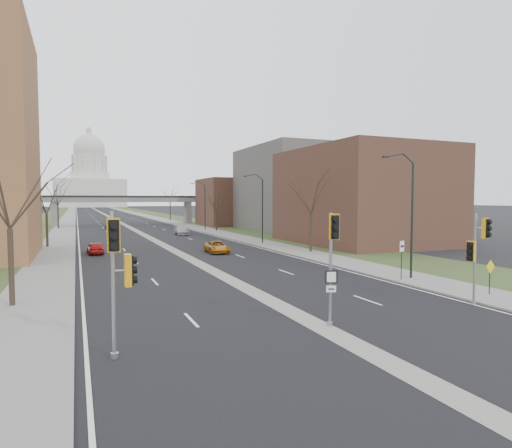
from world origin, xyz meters
TOP-DOWN VIEW (x-y plane):
  - ground at (0.00, 0.00)m, footprint 700.00×700.00m
  - road_surface at (0.00, 150.00)m, footprint 20.00×600.00m
  - median_strip at (0.00, 150.00)m, footprint 1.20×600.00m
  - sidewalk_right at (12.00, 150.00)m, footprint 4.00×600.00m
  - sidewalk_left at (-12.00, 150.00)m, footprint 4.00×600.00m
  - grass_verge_right at (18.00, 150.00)m, footprint 8.00×600.00m
  - grass_verge_left at (-18.00, 150.00)m, footprint 8.00×600.00m
  - commercial_block_near at (24.00, 28.00)m, footprint 16.00×20.00m
  - commercial_block_mid at (28.00, 52.00)m, footprint 18.00×22.00m
  - commercial_block_far at (22.00, 70.00)m, footprint 14.00×14.00m
  - pedestrian_bridge at (0.00, 80.00)m, footprint 34.00×3.00m
  - capitol at (0.00, 320.00)m, footprint 48.00×42.00m
  - streetlight_near at (10.99, 6.00)m, footprint 2.61×0.20m
  - streetlight_mid at (10.99, 32.00)m, footprint 2.61×0.20m
  - streetlight_far at (10.99, 58.00)m, footprint 2.61×0.20m
  - tree_left_a at (-13.00, 8.00)m, footprint 7.20×7.20m
  - tree_left_b at (-13.00, 38.00)m, footprint 6.75×6.75m
  - tree_left_c at (-13.00, 72.00)m, footprint 7.65×7.65m
  - tree_right_a at (13.00, 22.00)m, footprint 7.20×7.20m
  - tree_right_b at (13.00, 55.00)m, footprint 6.30×6.30m
  - tree_right_c at (13.00, 95.00)m, footprint 7.65×7.65m
  - signal_pole_left at (-8.48, -1.78)m, footprint 0.91×0.92m
  - signal_pole_median at (0.40, -1.54)m, footprint 0.67×0.84m
  - signal_pole_right at (9.57, -1.16)m, footprint 1.05×0.82m
  - speed_limit_sign at (10.67, 5.72)m, footprint 0.55×0.25m
  - warning_sign at (12.27, 0.18)m, footprint 0.78×0.12m
  - car_left_near at (-8.08, 29.65)m, footprint 1.66×3.84m
  - car_left_far at (-4.10, 64.82)m, footprint 1.82×4.04m
  - car_right_near at (3.81, 25.77)m, footprint 2.34×4.57m
  - car_right_mid at (5.54, 49.77)m, footprint 2.04×4.64m

SIDE VIEW (x-z plane):
  - ground at x=0.00m, z-range 0.00..0.00m
  - median_strip at x=0.00m, z-range -0.01..0.01m
  - road_surface at x=0.00m, z-range 0.00..0.01m
  - grass_verge_right at x=18.00m, z-range 0.00..0.10m
  - grass_verge_left at x=-18.00m, z-range 0.00..0.10m
  - sidewalk_right at x=12.00m, z-range 0.00..0.12m
  - sidewalk_left at x=-12.00m, z-range 0.00..0.12m
  - car_right_near at x=3.81m, z-range 0.00..1.24m
  - car_left_far at x=-4.10m, z-range 0.00..1.29m
  - car_left_near at x=-8.08m, z-range 0.00..1.29m
  - car_right_mid at x=5.54m, z-range 0.00..1.33m
  - warning_sign at x=12.27m, z-range 0.42..2.41m
  - speed_limit_sign at x=10.67m, z-range 0.62..3.30m
  - signal_pole_right at x=9.57m, z-range 0.75..5.63m
  - signal_pole_left at x=-8.48m, z-range 0.81..6.04m
  - signal_pole_median at x=0.40m, z-range 0.99..6.03m
  - pedestrian_bridge at x=0.00m, z-range 1.62..8.07m
  - commercial_block_far at x=22.00m, z-range 0.00..10.00m
  - tree_right_b at x=13.00m, z-range 1.71..9.93m
  - commercial_block_near at x=24.00m, z-range 0.00..12.00m
  - tree_left_b at x=-13.00m, z-range 1.82..10.63m
  - tree_left_a at x=-13.00m, z-range 1.94..11.34m
  - tree_right_a at x=13.00m, z-range 1.94..11.34m
  - streetlight_near at x=10.99m, z-range 2.60..11.30m
  - streetlight_mid at x=10.99m, z-range 2.60..11.30m
  - streetlight_far at x=10.99m, z-range 2.60..11.30m
  - tree_left_c at x=-13.00m, z-range 2.05..12.04m
  - tree_right_c at x=13.00m, z-range 2.05..12.04m
  - commercial_block_mid at x=28.00m, z-range 0.00..15.00m
  - capitol at x=0.00m, z-range -9.28..46.47m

